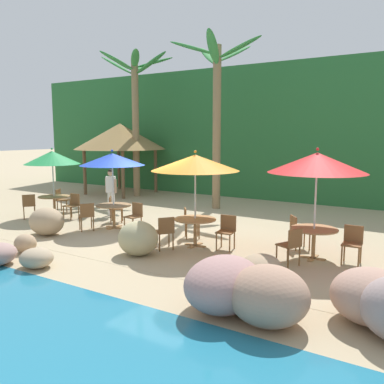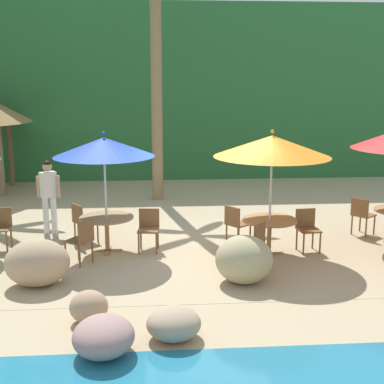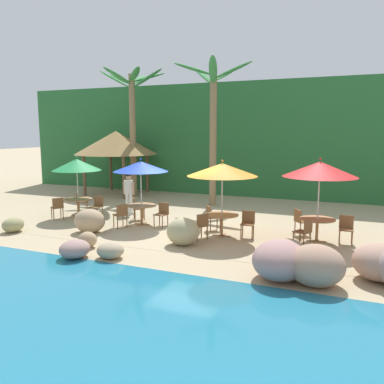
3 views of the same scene
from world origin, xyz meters
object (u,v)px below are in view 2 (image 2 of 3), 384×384
palm_tree_second (156,50)px  waiter_in_white (49,192)px  chair_orange_left (254,242)px  chair_red_inland (362,213)px  umbrella_orange (272,146)px  umbrella_blue (104,147)px  chair_orange_seaward (307,227)px  chair_blue_inland (82,220)px  dining_table_blue (107,223)px  chair_green_seaward (0,226)px  dining_table_orange (270,225)px  chair_blue_left (82,239)px  chair_blue_seaward (149,227)px  chair_orange_inland (236,222)px

palm_tree_second → waiter_in_white: 5.30m
chair_orange_left → palm_tree_second: (-1.72, 5.89, 3.75)m
chair_red_inland → umbrella_orange: bearing=-154.2°
chair_red_inland → waiter_in_white: size_ratio=0.51×
umbrella_blue → chair_orange_seaward: (4.11, -0.24, -1.65)m
chair_blue_inland → chair_orange_left: bearing=-27.7°
umbrella_blue → chair_red_inland: umbrella_blue is taller
dining_table_blue → umbrella_orange: size_ratio=0.43×
chair_green_seaward → umbrella_orange: umbrella_orange is taller
dining_table_orange → waiter_in_white: bearing=158.7°
chair_blue_left → waiter_in_white: 2.41m
umbrella_orange → chair_orange_seaward: umbrella_orange is taller
chair_blue_seaward → chair_orange_left: same height
chair_green_seaward → chair_orange_left: same height
chair_orange_left → palm_tree_second: bearing=106.3°
dining_table_orange → chair_orange_inland: bearing=133.3°
umbrella_blue → chair_blue_seaward: 1.86m
dining_table_orange → chair_green_seaward: bearing=172.2°
palm_tree_second → chair_red_inland: bearing=-41.5°
chair_orange_left → umbrella_blue: bearing=157.7°
dining_table_orange → palm_tree_second: bearing=112.8°
dining_table_blue → chair_blue_seaward: size_ratio=1.26×
chair_blue_left → dining_table_orange: chair_blue_left is taller
chair_green_seaward → umbrella_blue: 2.78m
chair_green_seaward → waiter_in_white: bearing=53.0°
chair_green_seaward → chair_orange_inland: same height
chair_blue_seaward → chair_blue_inland: size_ratio=1.00×
dining_table_blue → chair_red_inland: bearing=7.2°
chair_blue_seaward → chair_green_seaward: bearing=174.2°
chair_blue_seaward → chair_orange_inland: (1.83, 0.18, 0.00)m
umbrella_blue → chair_blue_inland: bearing=132.8°
chair_red_inland → palm_tree_second: palm_tree_second is taller
umbrella_orange → waiter_in_white: umbrella_orange is taller
chair_orange_inland → chair_red_inland: size_ratio=1.00×
waiter_in_white → chair_orange_inland: bearing=-16.4°
chair_orange_inland → waiter_in_white: size_ratio=0.51×
chair_orange_seaward → chair_orange_left: same height
chair_blue_left → chair_orange_inland: 3.24m
chair_blue_inland → palm_tree_second: (1.68, 4.10, 3.75)m
chair_orange_seaward → chair_orange_inland: size_ratio=1.00×
umbrella_orange → chair_orange_inland: bearing=133.3°
chair_blue_inland → chair_red_inland: size_ratio=1.00×
dining_table_blue → chair_orange_inland: 2.70m
dining_table_orange → chair_orange_inland: 0.86m
chair_orange_inland → chair_orange_left: same height
dining_table_blue → chair_blue_inland: chair_blue_inland is taller
chair_orange_inland → dining_table_orange: bearing=-46.7°
chair_blue_seaward → chair_orange_seaward: (3.25, -0.24, 0.00)m
chair_orange_inland → chair_green_seaward: bearing=178.5°
chair_green_seaward → waiter_in_white: (0.81, 1.07, 0.47)m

